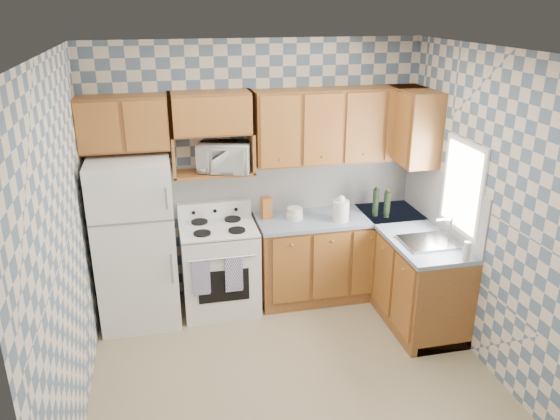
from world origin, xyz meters
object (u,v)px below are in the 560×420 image
at_px(refrigerator, 136,242).
at_px(electric_kettle, 341,211).
at_px(stove_body, 220,268).
at_px(microwave, 225,157).

relative_size(refrigerator, electric_kettle, 7.84).
relative_size(stove_body, microwave, 1.77).
bearing_deg(microwave, electric_kettle, 3.82).
bearing_deg(electric_kettle, refrigerator, 177.43).
distance_m(refrigerator, electric_kettle, 2.06).
relative_size(refrigerator, stove_body, 1.87).
xyz_separation_m(microwave, electric_kettle, (1.14, -0.27, -0.56)).
xyz_separation_m(refrigerator, microwave, (0.92, 0.18, 0.75)).
bearing_deg(microwave, refrigerator, -151.93).
bearing_deg(microwave, stove_body, -109.33).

